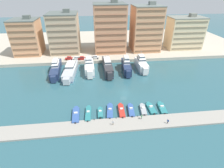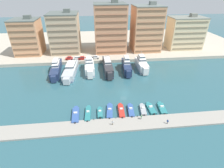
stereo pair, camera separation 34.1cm
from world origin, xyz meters
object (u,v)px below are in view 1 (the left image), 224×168
at_px(motorboat_blue_far_left, 76,115).
at_px(motorboat_grey_mid_right, 143,110).
at_px(yacht_silver_left, 70,70).
at_px(motorboat_red_center, 121,111).
at_px(car_white_left, 76,58).
at_px(yacht_navy_far_left, 56,68).
at_px(car_red_far_left, 69,58).
at_px(motorboat_blue_center_right, 131,110).
at_px(pedestrian_near_edge, 142,117).
at_px(yacht_charcoal_center_left, 107,66).
at_px(motorboat_teal_mid_left, 100,113).
at_px(car_white_center, 95,57).
at_px(motorboat_teal_right, 151,108).
at_px(pedestrian_far_side, 168,121).
at_px(pedestrian_mid_deck, 113,122).
at_px(yacht_white_center_right, 141,64).
at_px(yacht_navy_center, 126,66).
at_px(motorboat_teal_left, 88,114).
at_px(motorboat_blue_center_left, 110,111).
at_px(yacht_white_mid_left, 89,67).
at_px(car_red_mid_left, 82,58).
at_px(motorboat_teal_far_right, 162,108).
at_px(car_black_center_left, 89,58).

bearing_deg(motorboat_blue_far_left, motorboat_grey_mid_right, 0.78).
relative_size(yacht_silver_left, motorboat_blue_far_left, 2.59).
xyz_separation_m(motorboat_red_center, car_white_left, (-17.88, 45.73, 2.14)).
xyz_separation_m(yacht_navy_far_left, car_white_left, (9.23, 11.55, 0.47)).
bearing_deg(car_red_far_left, motorboat_blue_center_right, -61.52).
bearing_deg(pedestrian_near_edge, yacht_charcoal_center_left, 101.10).
bearing_deg(motorboat_blue_far_left, motorboat_teal_mid_left, 3.08).
bearing_deg(motorboat_blue_center_right, car_white_center, 103.11).
distance_m(motorboat_teal_right, pedestrian_far_side, 8.67).
bearing_deg(motorboat_grey_mid_right, car_white_left, 118.93).
bearing_deg(motorboat_blue_far_left, pedestrian_mid_deck, -27.17).
bearing_deg(yacht_navy_far_left, yacht_white_center_right, -0.85).
bearing_deg(motorboat_teal_right, car_white_left, 122.09).
height_order(car_white_left, pedestrian_far_side, car_white_left).
distance_m(motorboat_blue_center_right, motorboat_grey_mid_right, 4.23).
relative_size(yacht_navy_center, motorboat_teal_right, 2.52).
distance_m(pedestrian_mid_deck, pedestrian_far_side, 16.89).
xyz_separation_m(yacht_silver_left, motorboat_blue_far_left, (4.55, -32.15, -1.44)).
xyz_separation_m(motorboat_teal_left, motorboat_teal_right, (21.76, 0.66, -0.08)).
bearing_deg(motorboat_teal_left, pedestrian_far_side, -17.09).
bearing_deg(yacht_white_center_right, motorboat_blue_center_right, -110.10).
bearing_deg(motorboat_red_center, pedestrian_far_side, -30.47).
distance_m(motorboat_blue_center_left, pedestrian_near_edge, 10.99).
xyz_separation_m(yacht_white_mid_left, pedestrian_near_edge, (16.48, -38.20, -1.09)).
relative_size(yacht_charcoal_center_left, yacht_white_center_right, 1.36).
relative_size(car_white_center, pedestrian_mid_deck, 2.42).
bearing_deg(yacht_charcoal_center_left, motorboat_teal_mid_left, -99.33).
bearing_deg(yacht_white_mid_left, car_white_left, 119.78).
bearing_deg(motorboat_grey_mid_right, motorboat_teal_left, -179.91).
relative_size(yacht_navy_far_left, car_red_mid_left, 5.41).
bearing_deg(motorboat_teal_mid_left, yacht_white_mid_left, 96.09).
height_order(yacht_white_mid_left, motorboat_teal_far_right, yacht_white_mid_left).
relative_size(yacht_navy_center, motorboat_grey_mid_right, 2.67).
bearing_deg(yacht_navy_far_left, yacht_white_mid_left, -2.93).
xyz_separation_m(yacht_white_mid_left, pedestrian_mid_deck, (7.14, -39.84, -1.07)).
height_order(motorboat_blue_center_left, car_white_left, car_white_left).
relative_size(motorboat_red_center, car_red_far_left, 1.91).
height_order(car_white_left, pedestrian_mid_deck, car_white_left).
relative_size(yacht_navy_center, motorboat_blue_center_right, 2.36).
bearing_deg(car_red_far_left, yacht_navy_far_left, -113.75).
bearing_deg(car_black_center_left, motorboat_teal_left, -90.53).
bearing_deg(motorboat_teal_right, motorboat_blue_far_left, -177.91).
bearing_deg(motorboat_teal_mid_left, yacht_navy_far_left, 120.12).
xyz_separation_m(yacht_silver_left, car_red_mid_left, (4.99, 13.84, 0.71)).
xyz_separation_m(motorboat_teal_mid_left, car_white_center, (-0.27, 46.23, 2.23)).
relative_size(yacht_navy_center, pedestrian_near_edge, 10.46).
height_order(yacht_charcoal_center_left, motorboat_teal_right, yacht_charcoal_center_left).
xyz_separation_m(car_white_center, pedestrian_near_edge, (13.18, -51.00, -1.11)).
xyz_separation_m(yacht_silver_left, pedestrian_far_side, (33.01, -39.38, -0.43)).
bearing_deg(yacht_navy_center, pedestrian_near_edge, -92.92).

